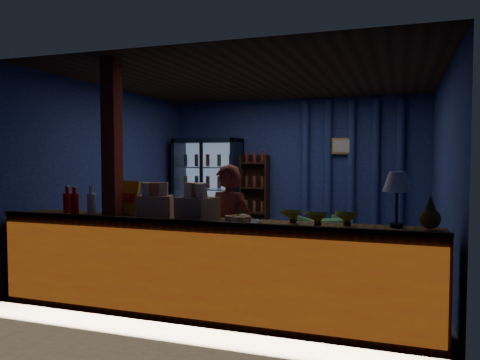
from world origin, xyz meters
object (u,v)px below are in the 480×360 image
object	(u,v)px
shopkeeper	(228,233)
pastry_tray	(239,221)
green_chair	(324,235)
table_lamp	(397,184)

from	to	relation	value
shopkeeper	pastry_tray	distance (m)	0.72
green_chair	table_lamp	xyz separation A→B (m)	(1.12, -3.15, 1.03)
green_chair	pastry_tray	size ratio (longest dim) A/B	1.60
table_lamp	shopkeeper	bearing A→B (deg)	166.61
pastry_tray	table_lamp	distance (m)	1.47
pastry_tray	table_lamp	world-z (taller)	table_lamp
shopkeeper	green_chair	distance (m)	2.84
table_lamp	pastry_tray	bearing A→B (deg)	-172.39
shopkeeper	pastry_tray	xyz separation A→B (m)	(0.33, -0.60, 0.23)
green_chair	table_lamp	bearing A→B (deg)	74.67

